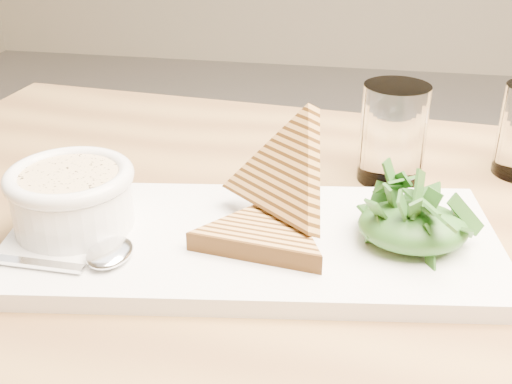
% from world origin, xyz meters
% --- Properties ---
extents(table_top, '(1.27, 0.91, 0.04)m').
position_xyz_m(table_top, '(-0.17, -0.22, 0.72)').
color(table_top, olive).
rests_on(table_top, ground).
extents(table_leg_bl, '(0.06, 0.06, 0.70)m').
position_xyz_m(table_leg_bl, '(-0.72, 0.13, 0.35)').
color(table_leg_bl, olive).
rests_on(table_leg_bl, ground).
extents(platter, '(0.47, 0.26, 0.02)m').
position_xyz_m(platter, '(-0.29, -0.20, 0.75)').
color(platter, white).
rests_on(platter, table_top).
extents(soup_bowl, '(0.11, 0.11, 0.04)m').
position_xyz_m(soup_bowl, '(-0.45, -0.21, 0.78)').
color(soup_bowl, white).
rests_on(soup_bowl, platter).
extents(soup, '(0.09, 0.09, 0.01)m').
position_xyz_m(soup, '(-0.45, -0.21, 0.81)').
color(soup, '#DDBE86').
rests_on(soup, soup_bowl).
extents(bowl_rim, '(0.12, 0.12, 0.01)m').
position_xyz_m(bowl_rim, '(-0.45, -0.21, 0.81)').
color(bowl_rim, white).
rests_on(bowl_rim, soup_bowl).
extents(sandwich_flat, '(0.16, 0.16, 0.02)m').
position_xyz_m(sandwich_flat, '(-0.28, -0.21, 0.77)').
color(sandwich_flat, '#BF8A48').
rests_on(sandwich_flat, platter).
extents(sandwich_lean, '(0.19, 0.19, 0.16)m').
position_xyz_m(sandwich_lean, '(-0.27, -0.17, 0.81)').
color(sandwich_lean, '#BF8A48').
rests_on(sandwich_lean, sandwich_flat).
extents(salad_base, '(0.10, 0.07, 0.04)m').
position_xyz_m(salad_base, '(-0.15, -0.19, 0.78)').
color(salad_base, '#1C4617').
rests_on(salad_base, platter).
extents(arugula_pile, '(0.11, 0.10, 0.05)m').
position_xyz_m(arugula_pile, '(-0.15, -0.19, 0.79)').
color(arugula_pile, '#346626').
rests_on(arugula_pile, platter).
extents(spoon_bowl, '(0.04, 0.05, 0.01)m').
position_xyz_m(spoon_bowl, '(-0.40, -0.26, 0.77)').
color(spoon_bowl, silver).
rests_on(spoon_bowl, platter).
extents(spoon_handle, '(0.13, 0.01, 0.00)m').
position_xyz_m(spoon_handle, '(-0.48, -0.29, 0.76)').
color(spoon_handle, silver).
rests_on(spoon_handle, platter).
extents(glass_near, '(0.07, 0.07, 0.11)m').
position_xyz_m(glass_near, '(-0.17, -0.03, 0.80)').
color(glass_near, white).
rests_on(glass_near, table_top).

